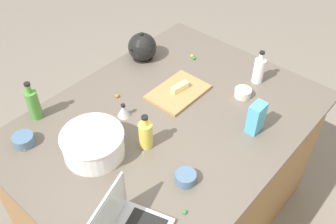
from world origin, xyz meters
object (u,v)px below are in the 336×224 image
object	(u,v)px
bottle_vinegar	(259,70)
kettle	(142,47)
bottle_oil	(146,134)
bottle_olive	(33,104)
ramekin_medium	(24,140)
mixing_bowl_large	(93,143)
butter_stick_left	(180,87)
candy_bag	(256,118)
ramekin_wide	(243,93)
kitchen_timer	(124,111)
ramekin_small	(186,178)
cutting_board	(178,92)

from	to	relation	value
bottle_vinegar	kettle	xyz separation A→B (m)	(0.27, -0.68, -0.00)
bottle_oil	bottle_olive	bearing A→B (deg)	-68.00
ramekin_medium	kettle	bearing A→B (deg)	-175.19
mixing_bowl_large	bottle_olive	distance (m)	0.43
ramekin_medium	butter_stick_left	bearing A→B (deg)	158.40
mixing_bowl_large	candy_bag	bearing A→B (deg)	142.47
candy_bag	ramekin_wide	bearing A→B (deg)	-134.76
bottle_vinegar	ramekin_medium	world-z (taller)	bottle_vinegar
kitchen_timer	butter_stick_left	bearing A→B (deg)	164.00
mixing_bowl_large	ramekin_small	distance (m)	0.46
candy_bag	ramekin_medium	bearing A→B (deg)	-43.95
butter_stick_left	ramekin_small	distance (m)	0.62
bottle_vinegar	butter_stick_left	xyz separation A→B (m)	(0.38, -0.28, -0.05)
butter_stick_left	cutting_board	bearing A→B (deg)	0.00
ramekin_small	kitchen_timer	xyz separation A→B (m)	(-0.12, -0.52, 0.01)
bottle_vinegar	ramekin_medium	bearing A→B (deg)	-26.66
mixing_bowl_large	kitchen_timer	xyz separation A→B (m)	(-0.28, -0.09, -0.03)
cutting_board	ramekin_medium	world-z (taller)	ramekin_medium
bottle_vinegar	bottle_oil	xyz separation A→B (m)	(0.80, -0.14, -0.01)
kettle	candy_bag	xyz separation A→B (m)	(0.09, 0.88, 0.01)
candy_bag	ramekin_small	bearing A→B (deg)	-7.01
kettle	bottle_vinegar	bearing A→B (deg)	112.01
cutting_board	candy_bag	bearing A→B (deg)	93.89
mixing_bowl_large	bottle_oil	size ratio (longest dim) A/B	1.56
mixing_bowl_large	ramekin_wide	bearing A→B (deg)	160.08
bottle_oil	kettle	xyz separation A→B (m)	(-0.53, -0.54, 0.00)
butter_stick_left	candy_bag	world-z (taller)	candy_bag
mixing_bowl_large	bottle_olive	size ratio (longest dim) A/B	1.34
butter_stick_left	ramekin_medium	size ratio (longest dim) A/B	1.05
mixing_bowl_large	bottle_oil	distance (m)	0.25
bottle_vinegar	ramekin_wide	xyz separation A→B (m)	(0.17, 0.01, -0.06)
bottle_vinegar	candy_bag	distance (m)	0.41
ramekin_medium	bottle_vinegar	bearing A→B (deg)	153.34
cutting_board	mixing_bowl_large	bearing A→B (deg)	-1.18
kitchen_timer	candy_bag	size ratio (longest dim) A/B	0.45
ramekin_wide	bottle_olive	bearing A→B (deg)	-40.22
kettle	candy_bag	size ratio (longest dim) A/B	1.25
butter_stick_left	candy_bag	size ratio (longest dim) A/B	0.65
kettle	bottle_olive	bearing A→B (deg)	-3.29
ramekin_medium	kitchen_timer	world-z (taller)	kitchen_timer
kitchen_timer	candy_bag	world-z (taller)	candy_bag
bottle_olive	cutting_board	distance (m)	0.78
cutting_board	kitchen_timer	size ratio (longest dim) A/B	4.30
candy_bag	bottle_oil	bearing A→B (deg)	-37.85
bottle_olive	ramekin_small	world-z (taller)	bottle_olive
ramekin_medium	kitchen_timer	xyz separation A→B (m)	(-0.47, 0.22, 0.01)
kettle	butter_stick_left	size ratio (longest dim) A/B	1.94
kettle	ramekin_small	size ratio (longest dim) A/B	2.22
butter_stick_left	kitchen_timer	world-z (taller)	kitchen_timer
bottle_oil	ramekin_medium	size ratio (longest dim) A/B	1.85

